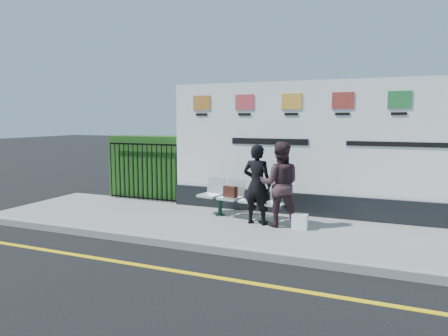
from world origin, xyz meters
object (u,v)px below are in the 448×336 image
bench (241,208)px  woman_left (257,184)px  billboard (341,159)px  woman_right (280,184)px

bench → woman_left: woman_left is taller
billboard → woman_left: bearing=-142.0°
billboard → bench: (-1.98, -0.91, -1.07)m
woman_left → woman_right: size_ratio=0.97×
woman_left → woman_right: woman_right is taller
bench → woman_right: size_ratio=1.23×
billboard → woman_right: size_ratio=4.67×
bench → woman_right: 1.14m
woman_right → woman_left: bearing=-10.6°
woman_right → bench: bearing=-30.4°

